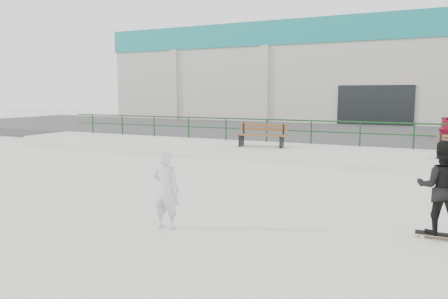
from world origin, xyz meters
The scene contains 9 objects.
ground centered at (0.00, 0.00, 0.00)m, with size 120.00×120.00×0.00m, color silver.
ledge centered at (0.00, 9.50, 0.25)m, with size 30.00×3.00×0.50m, color #B0AAA0.
parking_strip centered at (0.00, 18.00, 0.25)m, with size 60.00×14.00×0.50m, color #3F3F3F.
railing centered at (0.00, 10.80, 1.24)m, with size 28.00×0.06×1.03m.
commercial_building centered at (0.00, 31.99, 4.58)m, with size 44.20×16.33×8.00m.
bench_left centered at (-2.58, 9.07, 0.96)m, with size 2.06×0.77×0.93m.
skateboard centered at (3.83, 1.28, 0.07)m, with size 0.78×0.22×0.09m.
standing_skater centered at (3.83, 1.28, 0.96)m, with size 0.84×0.65×1.72m, color black.
seated_skater centered at (-1.02, -0.34, 0.78)m, with size 0.57×0.37×1.57m, color silver.
Camera 1 is at (3.63, -7.40, 2.65)m, focal length 35.00 mm.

